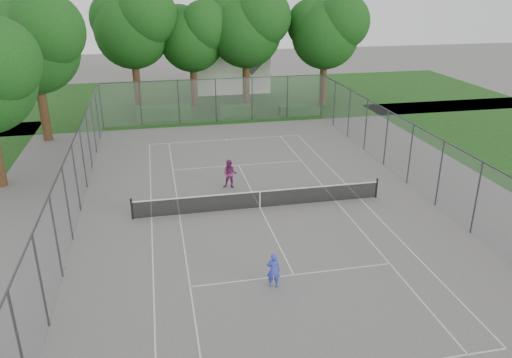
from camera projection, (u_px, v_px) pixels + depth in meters
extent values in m
plane|color=#62605E|center=(260.00, 208.00, 25.65)|extent=(120.00, 120.00, 0.00)
cube|color=#174012|center=(205.00, 98.00, 49.26)|extent=(60.00, 20.00, 0.00)
cube|color=silver|center=(226.00, 140.00, 36.44)|extent=(10.97, 0.06, 0.01)
cube|color=silver|center=(152.00, 217.00, 24.62)|extent=(0.06, 23.77, 0.01)
cube|color=silver|center=(360.00, 199.00, 26.69)|extent=(0.06, 23.77, 0.01)
cube|color=silver|center=(179.00, 215.00, 24.88)|extent=(0.06, 23.77, 0.01)
cube|color=silver|center=(336.00, 201.00, 26.43)|extent=(0.06, 23.77, 0.01)
cube|color=silver|center=(294.00, 275.00, 19.84)|extent=(8.23, 0.06, 0.01)
cube|color=silver|center=(239.00, 165.00, 31.46)|extent=(8.23, 0.06, 0.01)
cube|color=silver|center=(260.00, 208.00, 25.65)|extent=(0.06, 12.80, 0.01)
cube|color=silver|center=(226.00, 140.00, 36.31)|extent=(0.06, 0.30, 0.01)
cylinder|color=black|center=(132.00, 209.00, 24.24)|extent=(0.10, 0.10, 1.10)
cylinder|color=black|center=(377.00, 188.00, 26.65)|extent=(0.10, 0.10, 1.10)
cube|color=black|center=(260.00, 200.00, 25.49)|extent=(12.67, 0.01, 0.86)
cube|color=silver|center=(260.00, 191.00, 25.31)|extent=(12.77, 0.03, 0.06)
cube|color=silver|center=(260.00, 200.00, 25.49)|extent=(0.05, 0.02, 0.88)
cylinder|color=#38383D|center=(101.00, 106.00, 38.74)|extent=(0.08, 0.08, 3.50)
cylinder|color=#38383D|center=(322.00, 96.00, 42.13)|extent=(0.08, 0.08, 3.50)
cube|color=slate|center=(216.00, 101.00, 40.43)|extent=(18.00, 0.02, 3.50)
cube|color=slate|center=(72.00, 191.00, 23.30)|extent=(0.02, 34.00, 3.50)
cube|color=slate|center=(424.00, 164.00, 26.70)|extent=(0.02, 34.00, 3.50)
cube|color=#38383D|center=(215.00, 79.00, 39.78)|extent=(18.00, 0.05, 0.05)
cube|color=#38383D|center=(67.00, 155.00, 22.65)|extent=(0.05, 34.00, 0.05)
cube|color=#38383D|center=(428.00, 132.00, 26.04)|extent=(0.05, 34.00, 0.05)
cylinder|color=#3E2816|center=(137.00, 83.00, 44.36)|extent=(0.64, 0.64, 4.53)
sphere|color=#103B10|center=(132.00, 31.00, 42.67)|extent=(6.44, 6.44, 6.44)
sphere|color=#103B10|center=(146.00, 16.00, 41.55)|extent=(5.15, 5.15, 5.15)
sphere|color=#103B10|center=(118.00, 18.00, 42.83)|extent=(4.83, 4.83, 4.83)
cylinder|color=#3E2816|center=(194.00, 84.00, 45.40)|extent=(0.62, 0.62, 3.97)
sphere|color=#103B10|center=(192.00, 40.00, 43.92)|extent=(5.65, 5.65, 5.65)
sphere|color=#103B10|center=(205.00, 27.00, 42.94)|extent=(4.52, 4.52, 4.52)
sphere|color=#103B10|center=(179.00, 29.00, 44.06)|extent=(4.24, 4.24, 4.24)
cylinder|color=#3E2816|center=(246.00, 82.00, 45.44)|extent=(0.64, 0.64, 4.40)
sphere|color=#103B10|center=(246.00, 32.00, 43.79)|extent=(6.26, 6.26, 6.26)
sphere|color=#103B10|center=(262.00, 17.00, 42.71)|extent=(5.01, 5.01, 5.01)
sphere|color=#103B10|center=(232.00, 20.00, 43.95)|extent=(4.70, 4.70, 4.70)
cylinder|color=#3E2816|center=(323.00, 82.00, 45.76)|extent=(0.63, 0.63, 4.19)
sphere|color=#103B10|center=(325.00, 35.00, 44.20)|extent=(5.96, 5.96, 5.96)
sphere|color=#103B10|center=(343.00, 22.00, 43.17)|extent=(4.77, 4.77, 4.77)
sphere|color=#103B10|center=(312.00, 24.00, 44.34)|extent=(4.47, 4.47, 4.47)
cylinder|color=#3E2816|center=(44.00, 111.00, 35.63)|extent=(0.63, 0.63, 4.35)
sphere|color=#103B10|center=(34.00, 49.00, 34.00)|extent=(6.18, 6.18, 6.18)
sphere|color=#103B10|center=(48.00, 31.00, 32.93)|extent=(4.94, 4.94, 4.94)
sphere|color=#103B10|center=(17.00, 34.00, 34.16)|extent=(4.64, 4.64, 4.64)
cube|color=#1D4F19|center=(164.00, 113.00, 41.49)|extent=(4.44, 1.33, 1.11)
cube|color=#1D4F19|center=(237.00, 111.00, 42.57)|extent=(3.00, 0.86, 0.94)
cube|color=#1D4F19|center=(295.00, 110.00, 42.94)|extent=(2.77, 1.01, 0.83)
cube|color=white|center=(229.00, 62.00, 52.01)|extent=(7.62, 5.71, 5.71)
cube|color=#535458|center=(228.00, 34.00, 50.94)|extent=(7.54, 5.90, 7.54)
imported|color=blue|center=(273.00, 270.00, 18.86)|extent=(0.59, 0.46, 1.43)
imported|color=#782860|center=(230.00, 174.00, 27.79)|extent=(0.97, 0.86, 1.65)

